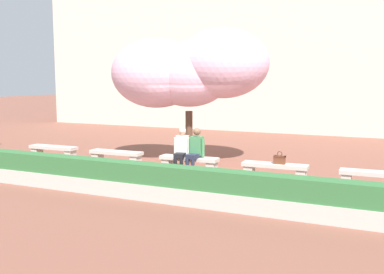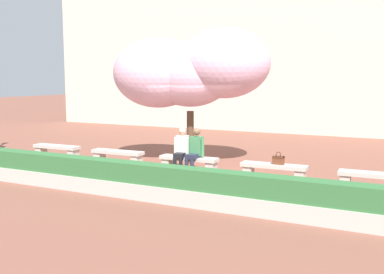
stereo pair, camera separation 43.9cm
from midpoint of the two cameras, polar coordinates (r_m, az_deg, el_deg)
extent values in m
plane|color=brown|center=(13.03, -1.34, -4.47)|extent=(100.00, 100.00, 0.00)
cube|color=beige|center=(24.51, 11.65, 10.69)|extent=(28.00, 4.00, 8.32)
cube|color=#BCB7AD|center=(15.80, -17.97, -1.27)|extent=(1.75, 0.47, 0.10)
cube|color=#BCB7AD|center=(16.29, -19.79, -1.89)|extent=(0.25, 0.35, 0.35)
cube|color=#BCB7AD|center=(15.39, -15.97, -2.26)|extent=(0.25, 0.35, 0.35)
cube|color=#BCB7AD|center=(14.23, -10.48, -1.95)|extent=(1.75, 0.47, 0.10)
cube|color=#BCB7AD|center=(14.66, -12.74, -2.63)|extent=(0.25, 0.35, 0.35)
cube|color=#BCB7AD|center=(13.90, -8.06, -3.06)|extent=(0.25, 0.35, 0.35)
cube|color=#BCB7AD|center=(12.96, -1.34, -2.74)|extent=(1.75, 0.47, 0.10)
cube|color=#BCB7AD|center=(13.30, -4.08, -3.48)|extent=(0.25, 0.35, 0.35)
cube|color=#BCB7AD|center=(12.73, 1.53, -3.95)|extent=(0.25, 0.35, 0.35)
cube|color=#BCB7AD|center=(12.08, 9.46, -3.57)|extent=(1.75, 0.47, 0.10)
cube|color=#BCB7AD|center=(12.30, 6.27, -4.39)|extent=(0.25, 0.35, 0.35)
cube|color=#BCB7AD|center=(11.99, 12.69, -4.84)|extent=(0.25, 0.35, 0.35)
cube|color=#BCB7AD|center=(11.70, 21.46, -4.35)|extent=(1.75, 0.47, 0.10)
cube|color=#BCB7AD|center=(11.78, 18.00, -5.24)|extent=(0.25, 0.35, 0.35)
cube|color=black|center=(12.77, -3.20, -4.59)|extent=(0.13, 0.23, 0.06)
cylinder|color=black|center=(12.78, -3.12, -3.62)|extent=(0.10, 0.10, 0.42)
cube|color=black|center=(12.71, -2.43, -4.64)|extent=(0.13, 0.23, 0.06)
cylinder|color=black|center=(12.72, -2.35, -3.66)|extent=(0.10, 0.10, 0.42)
cube|color=black|center=(12.87, -2.48, -2.31)|extent=(0.34, 0.44, 0.12)
cube|color=silver|center=(13.03, -2.18, -0.99)|extent=(0.37, 0.27, 0.54)
sphere|color=beige|center=(12.98, -2.19, 0.78)|extent=(0.21, 0.21, 0.21)
cylinder|color=silver|center=(13.09, -3.08, -1.14)|extent=(0.09, 0.09, 0.50)
cylinder|color=silver|center=(12.96, -1.33, -1.21)|extent=(0.09, 0.09, 0.50)
cube|color=black|center=(12.62, -1.74, -4.72)|extent=(0.12, 0.23, 0.06)
cylinder|color=#23283D|center=(12.63, -1.60, -3.74)|extent=(0.10, 0.10, 0.42)
cube|color=black|center=(12.53, -1.03, -4.81)|extent=(0.12, 0.23, 0.06)
cylinder|color=#23283D|center=(12.54, -0.89, -3.82)|extent=(0.10, 0.10, 0.42)
cube|color=#23283D|center=(12.69, -0.84, -2.45)|extent=(0.31, 0.42, 0.12)
cube|color=#428451|center=(12.83, -0.35, -1.11)|extent=(0.36, 0.25, 0.54)
sphere|color=brown|center=(12.78, -0.35, 0.68)|extent=(0.21, 0.21, 0.21)
cylinder|color=#428451|center=(12.93, -1.20, -1.23)|extent=(0.09, 0.09, 0.50)
cylinder|color=#428451|center=(12.72, 0.43, -1.37)|extent=(0.09, 0.09, 0.50)
cube|color=brown|center=(12.02, 10.03, -2.87)|extent=(0.30, 0.14, 0.22)
cube|color=#552C1C|center=(12.00, 10.03, -2.45)|extent=(0.30, 0.15, 0.04)
torus|color=#4A2718|center=(11.99, 10.05, -2.12)|extent=(0.14, 0.02, 0.14)
cylinder|color=#513828|center=(14.26, -1.26, -0.04)|extent=(0.22, 0.22, 1.67)
ellipsoid|color=#EFB7D1|center=(14.14, -1.29, 8.01)|extent=(2.73, 2.39, 2.05)
ellipsoid|color=#EFB7D1|center=(14.43, -5.46, 8.08)|extent=(2.93, 2.58, 2.20)
ellipsoid|color=#EFB7D1|center=(13.92, 3.02, 9.34)|extent=(2.86, 2.65, 2.15)
cube|color=#BCB7AD|center=(10.43, -8.72, -6.55)|extent=(14.62, 0.50, 0.36)
cube|color=#336B38|center=(10.34, -8.76, -4.40)|extent=(14.52, 0.44, 0.44)
camera|label=1|loc=(0.22, -90.96, -0.12)|focal=42.00mm
camera|label=2|loc=(0.22, 89.04, 0.12)|focal=42.00mm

